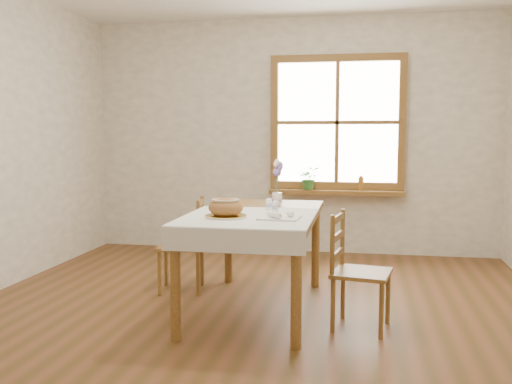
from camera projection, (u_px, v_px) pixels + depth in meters
ground at (248, 322)px, 4.05m from camera, size 5.00×5.00×0.00m
room_walls at (248, 79)px, 3.87m from camera, size 4.60×5.10×2.65m
window at (337, 122)px, 6.22m from camera, size 1.46×0.08×1.46m
window_sill at (336, 192)px, 6.24m from camera, size 1.46×0.20×0.05m
dining_table at (256, 223)px, 4.28m from camera, size 0.90×1.60×0.75m
table_linen at (248, 217)px, 3.97m from camera, size 0.91×0.99×0.01m
chair_left at (181, 245)px, 4.82m from camera, size 0.45×0.43×0.79m
chair_right at (362, 271)px, 3.88m from camera, size 0.45×0.44×0.80m
bread_plate at (226, 216)px, 3.93m from camera, size 0.36×0.36×0.02m
bread_loaf at (226, 206)px, 3.92m from camera, size 0.24×0.24×0.13m
egg_napkin at (279, 218)px, 3.86m from camera, size 0.28×0.24×0.01m
eggs at (279, 214)px, 3.86m from camera, size 0.22×0.20×0.05m
salt_shaker at (269, 204)px, 4.28m from camera, size 0.05×0.05×0.09m
pepper_shaker at (275, 206)px, 4.19m from camera, size 0.05×0.05×0.08m
flower_vase at (277, 199)px, 4.69m from camera, size 0.09×0.09×0.09m
lavender_bouquet at (277, 177)px, 4.67m from camera, size 0.14×0.14×0.27m
potted_plant at (309, 181)px, 6.28m from camera, size 0.28×0.30×0.20m
amber_bottle at (361, 183)px, 6.18m from camera, size 0.07×0.07×0.16m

